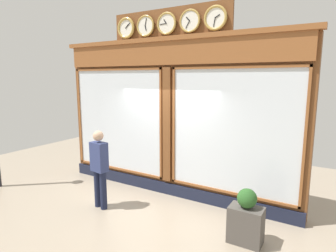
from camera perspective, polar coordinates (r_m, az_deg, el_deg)
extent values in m
cube|color=brown|center=(6.65, 0.67, 1.21)|extent=(6.02, 0.30, 3.56)
cube|color=#191E33|center=(6.94, -0.09, -12.47)|extent=(6.02, 0.08, 0.28)
cube|color=brown|center=(6.43, -0.19, 14.52)|extent=(5.90, 0.08, 0.51)
cube|color=brown|center=(6.48, -0.10, 17.21)|extent=(6.14, 0.20, 0.10)
cube|color=silver|center=(5.89, 12.78, -1.19)|extent=(2.66, 0.02, 2.54)
cube|color=brown|center=(5.77, 13.21, 11.52)|extent=(2.76, 0.04, 0.05)
cube|color=brown|center=(6.25, 12.26, -12.99)|extent=(2.76, 0.04, 0.05)
cube|color=brown|center=(5.61, 25.97, -2.50)|extent=(0.05, 0.04, 2.64)
cube|color=brown|center=(6.42, 1.18, -0.06)|extent=(0.05, 0.04, 2.64)
cube|color=silver|center=(7.42, -10.24, 1.12)|extent=(2.66, 0.02, 2.54)
cube|color=brown|center=(7.33, -10.65, 11.18)|extent=(2.76, 0.04, 0.05)
cube|color=brown|center=(7.71, -10.04, -8.48)|extent=(2.76, 0.04, 0.05)
cube|color=brown|center=(8.36, -17.34, 1.79)|extent=(0.05, 0.04, 2.64)
cube|color=brown|center=(6.60, -1.46, 0.21)|extent=(0.05, 0.04, 2.64)
cube|color=brown|center=(6.51, -0.14, 0.08)|extent=(0.20, 0.10, 2.64)
cube|color=brown|center=(6.56, 0.10, 19.91)|extent=(2.92, 0.06, 0.67)
cylinder|color=white|center=(6.00, 9.56, 20.75)|extent=(0.40, 0.02, 0.40)
torus|color=#B79347|center=(5.99, 9.55, 20.75)|extent=(0.49, 0.06, 0.49)
cube|color=black|center=(5.97, 9.96, 21.04)|extent=(0.10, 0.01, 0.07)
cube|color=black|center=(5.98, 9.33, 19.99)|extent=(0.04, 0.01, 0.17)
sphere|color=black|center=(5.98, 9.49, 20.78)|extent=(0.02, 0.02, 0.02)
cylinder|color=white|center=(6.23, 4.43, 20.44)|extent=(0.40, 0.02, 0.40)
torus|color=#B79347|center=(6.22, 4.41, 20.44)|extent=(0.48, 0.04, 0.48)
cube|color=black|center=(6.24, 4.04, 20.79)|extent=(0.09, 0.01, 0.09)
cube|color=black|center=(6.22, 3.98, 19.77)|extent=(0.10, 0.01, 0.15)
sphere|color=black|center=(6.21, 4.35, 20.46)|extent=(0.02, 0.02, 0.02)
cylinder|color=white|center=(6.50, -0.29, 20.01)|extent=(0.40, 0.02, 0.40)
torus|color=#B79347|center=(6.49, -0.31, 20.02)|extent=(0.48, 0.05, 0.48)
cube|color=black|center=(6.51, -0.62, 20.39)|extent=(0.08, 0.01, 0.10)
cube|color=black|center=(6.53, -1.03, 19.92)|extent=(0.17, 0.01, 0.02)
sphere|color=black|center=(6.48, -0.38, 20.04)|extent=(0.02, 0.02, 0.02)
cylinder|color=white|center=(6.80, -4.59, 19.52)|extent=(0.40, 0.02, 0.40)
torus|color=#B79347|center=(6.80, -4.61, 19.53)|extent=(0.48, 0.05, 0.48)
cube|color=black|center=(6.77, -4.55, 19.12)|extent=(0.05, 0.01, 0.11)
cube|color=black|center=(6.79, -4.53, 20.24)|extent=(0.05, 0.01, 0.17)
sphere|color=black|center=(6.79, -4.68, 19.54)|extent=(0.02, 0.02, 0.02)
cylinder|color=white|center=(7.14, -8.47, 18.98)|extent=(0.40, 0.02, 0.40)
torus|color=#B79347|center=(7.13, -8.49, 18.99)|extent=(0.50, 0.07, 0.50)
cube|color=black|center=(7.11, -8.29, 19.33)|extent=(0.09, 0.01, 0.09)
cube|color=black|center=(7.09, -8.13, 19.48)|extent=(0.14, 0.01, 0.11)
sphere|color=black|center=(7.12, -8.57, 19.00)|extent=(0.02, 0.02, 0.02)
cylinder|color=#191E38|center=(6.42, -14.05, -12.10)|extent=(0.14, 0.14, 0.82)
cylinder|color=#191E38|center=(6.27, -12.93, -12.59)|extent=(0.14, 0.14, 0.82)
cube|color=navy|center=(6.11, -13.77, -6.07)|extent=(0.39, 0.27, 0.62)
sphere|color=tan|center=(6.01, -13.94, -1.93)|extent=(0.22, 0.22, 0.22)
cube|color=#4C4742|center=(5.20, 15.43, -18.74)|extent=(0.56, 0.36, 0.63)
sphere|color=#285623|center=(4.99, 15.68, -13.90)|extent=(0.33, 0.33, 0.33)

